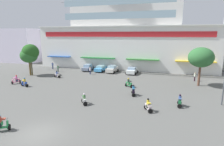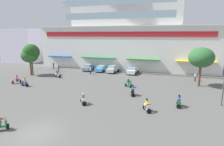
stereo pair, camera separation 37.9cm
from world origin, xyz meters
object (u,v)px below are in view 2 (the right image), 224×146
object	(u,v)px
parked_car_1	(101,68)
pedestrian_3	(195,76)
parked_car_3	(132,71)
plaza_tree_2	(31,52)
scooter_rider_1	(0,123)
scooter_rider_6	(147,106)
pedestrian_1	(53,65)
scooter_rider_3	(17,80)
pedestrian_2	(90,70)
plaza_tree_1	(201,58)
scooter_rider_0	(25,83)
pedestrian_0	(59,68)
parked_car_0	(88,67)
scooter_rider_4	(83,100)
scooter_rider_5	(57,75)
scooter_rider_2	(129,83)
scooter_rider_7	(133,91)
parked_car_2	(113,69)
scooter_rider_8	(179,102)
plaza_tree_0	(30,56)

from	to	relation	value
parked_car_1	pedestrian_3	xyz separation A→B (m)	(19.76, -3.80, 0.20)
parked_car_3	plaza_tree_2	bearing A→B (deg)	-159.89
scooter_rider_1	scooter_rider_6	world-z (taller)	scooter_rider_1
scooter_rider_1	pedestrian_1	bearing A→B (deg)	115.49
scooter_rider_3	pedestrian_2	xyz separation A→B (m)	(9.43, 10.90, 0.25)
scooter_rider_3	scooter_rider_1	bearing A→B (deg)	-50.60
plaza_tree_1	scooter_rider_0	xyz separation A→B (m)	(-27.74, -8.59, -4.15)
pedestrian_0	parked_car_0	bearing A→B (deg)	28.21
scooter_rider_4	scooter_rider_5	world-z (taller)	scooter_rider_4
scooter_rider_5	pedestrian_1	distance (m)	10.22
plaza_tree_2	scooter_rider_2	distance (m)	21.98
pedestrian_3	scooter_rider_7	bearing A→B (deg)	-130.02
plaza_tree_2	scooter_rider_6	xyz separation A→B (m)	(25.31, -12.15, -4.26)
parked_car_3	pedestrian_0	size ratio (longest dim) A/B	2.41
plaza_tree_1	scooter_rider_4	distance (m)	20.32
parked_car_3	scooter_rider_1	world-z (taller)	scooter_rider_1
plaza_tree_1	pedestrian_1	bearing A→B (deg)	168.48
parked_car_2	scooter_rider_1	bearing A→B (deg)	-94.48
plaza_tree_2	parked_car_0	xyz separation A→B (m)	(9.20, 8.11, -4.12)
plaza_tree_1	scooter_rider_2	distance (m)	12.55
plaza_tree_2	parked_car_1	bearing A→B (deg)	32.46
parked_car_0	scooter_rider_0	world-z (taller)	scooter_rider_0
scooter_rider_1	pedestrian_1	distance (m)	30.77
scooter_rider_2	pedestrian_0	size ratio (longest dim) A/B	0.93
plaza_tree_2	pedestrian_3	bearing A→B (deg)	7.36
scooter_rider_7	pedestrian_3	world-z (taller)	pedestrian_3
parked_car_0	scooter_rider_8	size ratio (longest dim) A/B	2.66
scooter_rider_5	pedestrian_3	world-z (taller)	pedestrian_3
pedestrian_2	parked_car_0	bearing A→B (deg)	119.95
parked_car_1	scooter_rider_6	bearing A→B (deg)	-57.56
plaza_tree_1	scooter_rider_6	xyz separation A→B (m)	(-7.14, -13.08, -4.17)
pedestrian_3	parked_car_1	bearing A→B (deg)	169.12
scooter_rider_6	scooter_rider_1	bearing A→B (deg)	-146.40
plaza_tree_2	scooter_rider_1	world-z (taller)	plaza_tree_2
scooter_rider_6	parked_car_0	bearing A→B (deg)	128.50
scooter_rider_8	pedestrian_2	distance (m)	22.44
scooter_rider_0	pedestrian_1	xyz separation A→B (m)	(-4.79, 15.22, 0.36)
scooter_rider_4	scooter_rider_5	xyz separation A→B (m)	(-11.28, 11.76, -0.01)
parked_car_3	scooter_rider_6	distance (m)	20.18
pedestrian_3	plaza_tree_0	bearing A→B (deg)	-172.53
pedestrian_2	plaza_tree_1	bearing A→B (deg)	-9.34
scooter_rider_4	scooter_rider_7	xyz separation A→B (m)	(5.25, 5.07, 0.04)
parked_car_1	scooter_rider_3	world-z (taller)	scooter_rider_3
parked_car_2	scooter_rider_7	distance (m)	16.54
scooter_rider_0	scooter_rider_5	bearing A→B (deg)	77.92
parked_car_0	pedestrian_2	distance (m)	4.28
scooter_rider_2	scooter_rider_8	bearing A→B (deg)	-41.09
parked_car_3	scooter_rider_2	world-z (taller)	scooter_rider_2
parked_car_0	pedestrian_2	bearing A→B (deg)	-60.05
scooter_rider_0	pedestrian_0	distance (m)	12.62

